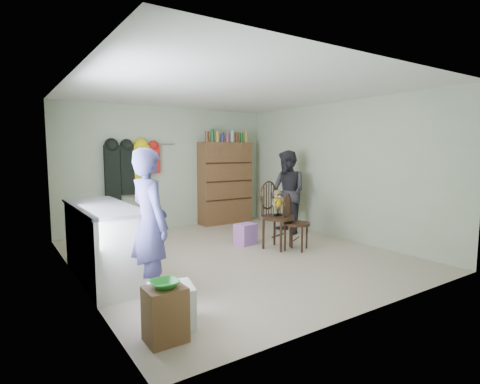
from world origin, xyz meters
TOP-DOWN VIEW (x-y plane):
  - ground_plane at (0.00, 0.00)m, footprint 5.00×5.00m
  - room_walls at (0.00, 0.53)m, footprint 5.00×5.00m
  - counter at (-1.95, 0.00)m, footprint 0.64×1.86m
  - stool at (-1.92, -1.92)m, footprint 0.33×0.28m
  - bowl at (-1.92, -1.92)m, footprint 0.24×0.24m
  - plastic_tub at (-1.76, -1.68)m, footprint 0.47×0.46m
  - chair_front at (0.79, -0.04)m, footprint 0.62×0.62m
  - chair_far at (0.98, -0.27)m, footprint 0.56×0.56m
  - striped_bag at (0.52, 0.44)m, footprint 0.39×0.33m
  - person_left at (-1.69, -0.95)m, footprint 0.45×0.63m
  - person_right at (1.69, 0.70)m, footprint 0.71×0.86m
  - dresser at (1.25, 2.30)m, footprint 1.20×0.39m
  - coat_rack at (-0.83, 2.38)m, footprint 1.42×0.12m

SIDE VIEW (x-z plane):
  - ground_plane at x=0.00m, z-range 0.00..0.00m
  - striped_bag at x=0.52m, z-range 0.00..0.36m
  - plastic_tub at x=-1.76m, z-range 0.00..0.38m
  - stool at x=-1.92m, z-range 0.00..0.47m
  - counter at x=-1.95m, z-range 0.00..0.94m
  - chair_far at x=0.98m, z-range 0.03..0.96m
  - bowl at x=-1.92m, z-range 0.47..0.53m
  - chair_front at x=0.79m, z-range 0.08..1.19m
  - person_right at x=1.69m, z-range 0.00..1.62m
  - person_left at x=-1.69m, z-range 0.00..1.64m
  - dresser at x=1.25m, z-range -0.12..1.95m
  - coat_rack at x=-0.83m, z-range 0.70..1.80m
  - room_walls at x=0.00m, z-range -0.92..4.08m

